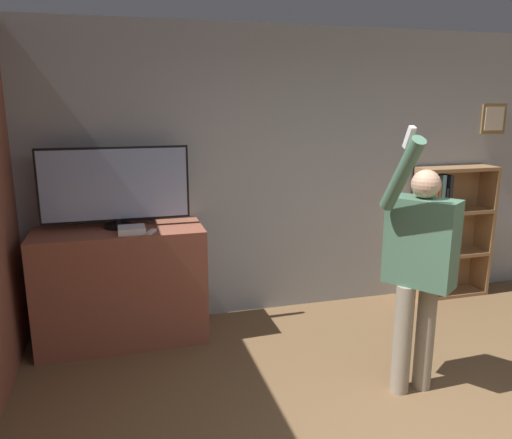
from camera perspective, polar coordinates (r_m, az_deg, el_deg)
wall_back at (r=4.88m, az=5.67°, el=5.35°), size 7.17×0.09×2.70m
tv_ledge at (r=4.43m, az=-15.09°, el=-7.33°), size 1.39×0.57×0.99m
television at (r=4.28m, az=-15.79°, el=3.69°), size 1.21×0.22×0.68m
game_console at (r=4.14m, az=-14.02°, el=-1.15°), size 0.21×0.20×0.05m
remote_loose at (r=4.10m, az=-11.90°, el=-1.40°), size 0.09×0.14×0.02m
bookshelf at (r=5.57m, az=20.74°, el=-1.27°), size 0.84×0.28×1.38m
person at (r=3.57m, az=18.26°, el=-4.60°), size 0.60×0.55×1.89m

